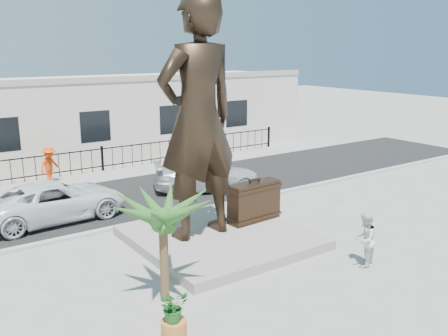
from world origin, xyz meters
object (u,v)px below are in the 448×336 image
Objects in this scene: statue at (198,119)px; car_white at (55,201)px; suitcase at (254,202)px; tourist at (365,240)px.

car_white is (-3.10, 4.87, -3.32)m from statue.
car_white is at bearing -60.11° from statue.
statue is 1.46× the size of car_white.
suitcase is at bearing -134.61° from car_white.
statue is 3.80m from suitcase.
suitcase is 4.27m from tourist.
car_white is at bearing -79.60° from tourist.
statue is 6.06m from tourist.
suitcase is 0.38× the size of car_white.
tourist is 10.90m from car_white.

